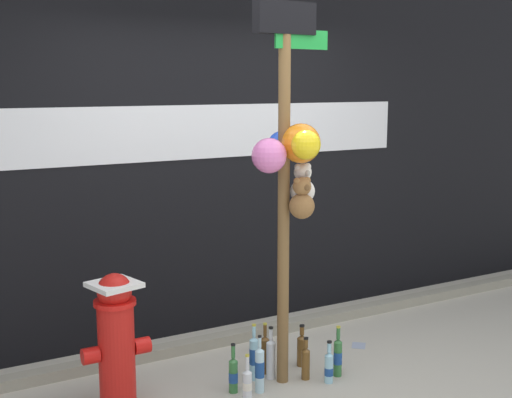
# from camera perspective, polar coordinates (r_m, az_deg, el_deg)

# --- Properties ---
(building_wall) EXTENTS (10.00, 0.21, 3.63)m
(building_wall) POSITION_cam_1_polar(r_m,az_deg,el_deg) (5.48, -4.32, 7.72)
(building_wall) COLOR black
(building_wall) RESTS_ON ground_plane
(curb_strip) EXTENTS (8.00, 0.12, 0.08)m
(curb_strip) POSITION_cam_1_polar(r_m,az_deg,el_deg) (5.44, -1.98, -11.44)
(curb_strip) COLOR gray
(curb_strip) RESTS_ON ground_plane
(memorial_post) EXTENTS (0.61, 0.51, 2.66)m
(memorial_post) POSITION_cam_1_polar(r_m,az_deg,el_deg) (4.35, 2.85, 4.87)
(memorial_post) COLOR brown
(memorial_post) RESTS_ON ground_plane
(fire_hydrant) EXTENTS (0.43, 0.33, 0.86)m
(fire_hydrant) POSITION_cam_1_polar(r_m,az_deg,el_deg) (4.39, -11.60, -11.25)
(fire_hydrant) COLOR red
(fire_hydrant) RESTS_ON ground_plane
(bottle_0) EXTENTS (0.07, 0.07, 0.30)m
(bottle_0) POSITION_cam_1_polar(r_m,az_deg,el_deg) (4.99, 3.84, -12.38)
(bottle_0) COLOR brown
(bottle_0) RESTS_ON ground_plane
(bottle_1) EXTENTS (0.06, 0.06, 0.40)m
(bottle_1) POSITION_cam_1_polar(r_m,az_deg,el_deg) (4.75, -0.17, -13.04)
(bottle_1) COLOR #93CCE0
(bottle_1) RESTS_ON ground_plane
(bottle_2) EXTENTS (0.06, 0.06, 0.29)m
(bottle_2) POSITION_cam_1_polar(r_m,az_deg,el_deg) (4.76, 6.11, -13.76)
(bottle_2) COLOR #93CCE0
(bottle_2) RESTS_ON ground_plane
(bottle_3) EXTENTS (0.06, 0.06, 0.31)m
(bottle_3) POSITION_cam_1_polar(r_m,az_deg,el_deg) (4.48, -0.73, -15.20)
(bottle_3) COLOR silver
(bottle_3) RESTS_ON ground_plane
(bottle_4) EXTENTS (0.07, 0.07, 0.36)m
(bottle_4) POSITION_cam_1_polar(r_m,az_deg,el_deg) (4.86, 0.75, -12.76)
(bottle_4) COLOR brown
(bottle_4) RESTS_ON ground_plane
(bottle_5) EXTENTS (0.06, 0.06, 0.33)m
(bottle_5) POSITION_cam_1_polar(r_m,az_deg,el_deg) (4.59, -1.91, -14.41)
(bottle_5) COLOR #337038
(bottle_5) RESTS_ON ground_plane
(bottle_6) EXTENTS (0.06, 0.06, 0.37)m
(bottle_6) POSITION_cam_1_polar(r_m,az_deg,el_deg) (4.78, 1.24, -13.08)
(bottle_6) COLOR silver
(bottle_6) RESTS_ON ground_plane
(bottle_7) EXTENTS (0.06, 0.06, 0.36)m
(bottle_7) POSITION_cam_1_polar(r_m,az_deg,el_deg) (4.85, 6.85, -12.91)
(bottle_7) COLOR #337038
(bottle_7) RESTS_ON ground_plane
(bottle_8) EXTENTS (0.06, 0.06, 0.30)m
(bottle_8) POSITION_cam_1_polar(r_m,az_deg,el_deg) (4.79, 4.17, -13.40)
(bottle_8) COLOR brown
(bottle_8) RESTS_ON ground_plane
(bottle_9) EXTENTS (0.06, 0.06, 0.39)m
(bottle_9) POSITION_cam_1_polar(r_m,az_deg,el_deg) (4.58, 0.31, -14.00)
(bottle_9) COLOR #B2DBEA
(bottle_9) RESTS_ON ground_plane
(litter_1) EXTENTS (0.16, 0.16, 0.01)m
(litter_1) POSITION_cam_1_polar(r_m,az_deg,el_deg) (5.43, 8.57, -11.99)
(litter_1) COLOR #8C99B2
(litter_1) RESTS_ON ground_plane
(litter_2) EXTENTS (0.12, 0.08, 0.01)m
(litter_2) POSITION_cam_1_polar(r_m,az_deg,el_deg) (5.24, -10.69, -12.88)
(litter_2) COLOR #8C99B2
(litter_2) RESTS_ON ground_plane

